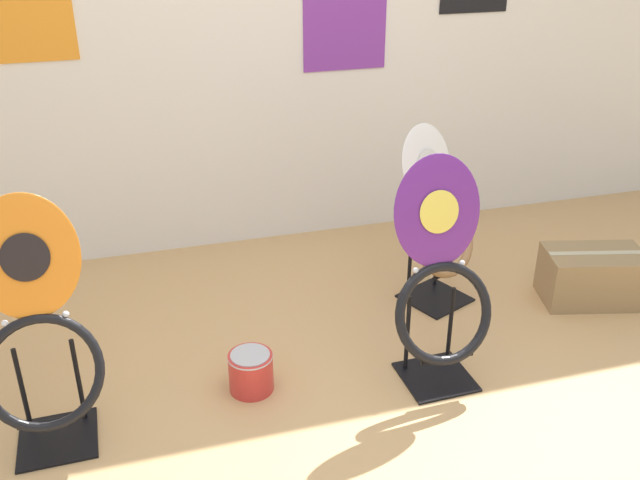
% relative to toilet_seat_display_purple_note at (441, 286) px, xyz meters
% --- Properties ---
extents(ground_plane, '(14.00, 14.00, 0.00)m').
position_rel_toilet_seat_display_purple_note_xyz_m(ground_plane, '(-0.39, -0.49, -0.43)').
color(ground_plane, tan).
extents(wall_back, '(8.00, 0.07, 2.60)m').
position_rel_toilet_seat_display_purple_note_xyz_m(wall_back, '(-0.39, 1.50, 0.87)').
color(wall_back, silver).
rests_on(wall_back, ground_plane).
extents(toilet_seat_display_purple_note, '(0.42, 0.31, 0.94)m').
position_rel_toilet_seat_display_purple_note_xyz_m(toilet_seat_display_purple_note, '(0.00, 0.00, 0.00)').
color(toilet_seat_display_purple_note, black).
rests_on(toilet_seat_display_purple_note, ground_plane).
extents(toilet_seat_display_white_plain, '(0.44, 0.42, 0.86)m').
position_rel_toilet_seat_display_purple_note_xyz_m(toilet_seat_display_white_plain, '(0.25, 0.58, -0.03)').
color(toilet_seat_display_white_plain, black).
rests_on(toilet_seat_display_white_plain, ground_plane).
extents(toilet_seat_display_orange_sun, '(0.42, 0.35, 0.92)m').
position_rel_toilet_seat_display_purple_note_xyz_m(toilet_seat_display_orange_sun, '(-1.49, 0.06, 0.00)').
color(toilet_seat_display_orange_sun, black).
rests_on(toilet_seat_display_orange_sun, ground_plane).
extents(paint_can, '(0.18, 0.18, 0.17)m').
position_rel_toilet_seat_display_purple_note_xyz_m(paint_can, '(-0.75, 0.12, -0.34)').
color(paint_can, red).
rests_on(paint_can, ground_plane).
extents(storage_box, '(0.52, 0.38, 0.26)m').
position_rel_toilet_seat_display_purple_note_xyz_m(storage_box, '(0.99, 0.35, -0.30)').
color(storage_box, '#93754C').
rests_on(storage_box, ground_plane).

